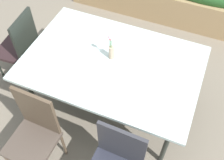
# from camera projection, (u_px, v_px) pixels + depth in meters

# --- Properties ---
(ground_plane) EXTENTS (12.00, 12.00, 0.00)m
(ground_plane) POSITION_uv_depth(u_px,v_px,m) (115.00, 109.00, 3.15)
(ground_plane) COLOR #756B5B
(dining_table) EXTENTS (1.75, 1.18, 0.75)m
(dining_table) POSITION_uv_depth(u_px,v_px,m) (112.00, 65.00, 2.65)
(dining_table) COLOR #B2C6C1
(dining_table) RESTS_ON ground
(chair_end_left) EXTENTS (0.45, 0.45, 0.96)m
(chair_end_left) POSITION_uv_depth(u_px,v_px,m) (20.00, 45.00, 3.06)
(chair_end_left) COLOR #2C1D1F
(chair_end_left) RESTS_ON ground
(chair_near_left) EXTENTS (0.42, 0.42, 0.98)m
(chair_near_left) POSITION_uv_depth(u_px,v_px,m) (35.00, 131.00, 2.38)
(chair_near_left) COLOR #4A3E36
(chair_near_left) RESTS_ON ground
(flower_vase) EXTENTS (0.06, 0.06, 0.29)m
(flower_vase) POSITION_uv_depth(u_px,v_px,m) (111.00, 50.00, 2.56)
(flower_vase) COLOR tan
(flower_vase) RESTS_ON dining_table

